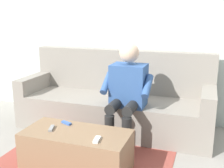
# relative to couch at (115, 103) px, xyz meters

# --- Properties ---
(ground_plane) EXTENTS (8.00, 8.00, 0.00)m
(ground_plane) POSITION_rel_couch_xyz_m (0.00, 0.73, -0.31)
(ground_plane) COLOR gray
(back_wall) EXTENTS (5.38, 0.06, 2.78)m
(back_wall) POSITION_rel_couch_xyz_m (0.00, -0.44, 1.08)
(back_wall) COLOR silver
(back_wall) RESTS_ON ground
(couch) EXTENTS (2.34, 0.76, 0.94)m
(couch) POSITION_rel_couch_xyz_m (0.00, 0.00, 0.00)
(couch) COLOR gray
(couch) RESTS_ON ground
(coffee_table) EXTENTS (0.95, 0.45, 0.37)m
(coffee_table) POSITION_rel_couch_xyz_m (0.00, 1.07, -0.12)
(coffee_table) COLOR #8C6B4C
(coffee_table) RESTS_ON ground
(person_solo_seated) EXTENTS (0.52, 0.56, 1.09)m
(person_solo_seated) POSITION_rel_couch_xyz_m (-0.26, 0.36, 0.30)
(person_solo_seated) COLOR #335693
(person_solo_seated) RESTS_ON ground
(remote_white) EXTENTS (0.06, 0.12, 0.02)m
(remote_white) POSITION_rel_couch_xyz_m (-0.24, 1.17, 0.08)
(remote_white) COLOR white
(remote_white) RESTS_ON coffee_table
(remote_blue) EXTENTS (0.12, 0.07, 0.02)m
(remote_blue) POSITION_rel_couch_xyz_m (0.17, 0.93, 0.08)
(remote_blue) COLOR #3860B7
(remote_blue) RESTS_ON coffee_table
(remote_gray) EXTENTS (0.07, 0.13, 0.02)m
(remote_gray) POSITION_rel_couch_xyz_m (0.24, 1.09, 0.08)
(remote_gray) COLOR gray
(remote_gray) RESTS_ON coffee_table
(floor_rug) EXTENTS (1.64, 1.62, 0.01)m
(floor_rug) POSITION_rel_couch_xyz_m (0.00, 0.95, -0.30)
(floor_rug) COLOR #9E473D
(floor_rug) RESTS_ON ground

